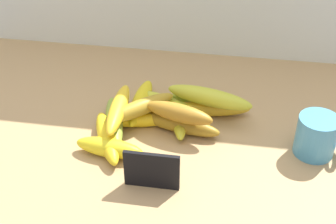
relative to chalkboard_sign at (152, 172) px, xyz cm
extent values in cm
cube|color=tan|center=(-6.24, 18.56, -5.36)|extent=(110.00, 76.00, 3.00)
cube|color=black|center=(0.00, -0.07, 0.34)|extent=(11.00, 0.80, 8.40)
cube|color=brown|center=(0.00, 0.73, -3.56)|extent=(9.90, 1.20, 0.60)
cylinder|color=#4591BB|center=(32.55, 15.75, 0.65)|extent=(8.60, 8.60, 9.02)
ellipsoid|color=olive|center=(2.83, 18.07, -1.88)|extent=(19.68, 8.09, 3.95)
ellipsoid|color=#91AE3A|center=(-12.18, 17.27, -1.94)|extent=(9.45, 19.29, 3.83)
ellipsoid|color=gold|center=(8.72, 25.88, -2.00)|extent=(20.62, 6.61, 3.72)
ellipsoid|color=#9EB32A|center=(3.21, 28.49, -1.92)|extent=(17.58, 9.04, 3.87)
ellipsoid|color=yellow|center=(-5.02, 19.41, -2.22)|extent=(19.52, 8.03, 3.27)
ellipsoid|color=yellow|center=(-12.14, 11.20, -1.87)|extent=(11.50, 18.64, 3.97)
ellipsoid|color=yellow|center=(-10.65, 7.69, -1.77)|extent=(15.49, 5.71, 4.17)
ellipsoid|color=yellow|center=(-7.69, 25.66, -1.81)|extent=(4.48, 19.37, 4.10)
ellipsoid|color=gold|center=(2.40, 21.63, -2.20)|extent=(6.26, 17.21, 3.32)
ellipsoid|color=gold|center=(-1.22, 25.88, -1.84)|extent=(18.39, 11.34, 4.02)
ellipsoid|color=yellow|center=(-10.91, 17.18, 1.81)|extent=(4.52, 19.43, 3.68)
ellipsoid|color=#A97621|center=(2.89, 17.32, 2.14)|extent=(16.33, 7.98, 4.10)
ellipsoid|color=#AD8A25|center=(-6.40, 19.12, 1.31)|extent=(15.55, 15.27, 3.79)
ellipsoid|color=gold|center=(8.94, 24.84, 1.99)|extent=(21.05, 8.97, 4.26)
camera|label=1|loc=(13.72, -65.08, 61.83)|focal=49.47mm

